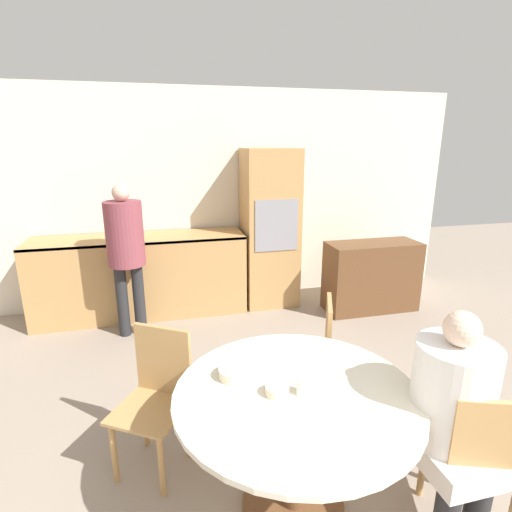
{
  "coord_description": "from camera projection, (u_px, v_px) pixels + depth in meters",
  "views": [
    {
      "loc": [
        -0.78,
        -0.08,
        1.99
      ],
      "look_at": [
        -0.05,
        2.9,
        1.1
      ],
      "focal_mm": 28.0,
      "sensor_mm": 36.0,
      "label": 1
    }
  ],
  "objects": [
    {
      "name": "person_standing",
      "position": [
        126.0,
        245.0,
        4.0
      ],
      "size": [
        0.37,
        0.37,
        1.59
      ],
      "color": "#262628",
      "rests_on": "ground_plane"
    },
    {
      "name": "person_seated",
      "position": [
        453.0,
        413.0,
        1.96
      ],
      "size": [
        0.39,
        0.47,
        1.23
      ],
      "color": "#262628",
      "rests_on": "ground_plane"
    },
    {
      "name": "dining_table",
      "position": [
        295.0,
        425.0,
        2.1
      ],
      "size": [
        1.27,
        1.27,
        0.75
      ],
      "color": "brown",
      "rests_on": "ground_plane"
    },
    {
      "name": "chair_near_right",
      "position": [
        479.0,
        459.0,
        1.94
      ],
      "size": [
        0.51,
        0.51,
        0.89
      ],
      "rotation": [
        0.0,
        0.0,
        2.8
      ],
      "color": "tan",
      "rests_on": "ground_plane"
    },
    {
      "name": "sideboard",
      "position": [
        371.0,
        276.0,
        4.8
      ],
      "size": [
        1.1,
        0.45,
        0.83
      ],
      "color": "brown",
      "rests_on": "ground_plane"
    },
    {
      "name": "wall_back",
      "position": [
        222.0,
        198.0,
        4.98
      ],
      "size": [
        6.12,
        0.05,
        2.6
      ],
      "color": "silver",
      "rests_on": "ground_plane"
    },
    {
      "name": "kitchen_counter",
      "position": [
        142.0,
        275.0,
        4.65
      ],
      "size": [
        2.38,
        0.6,
        0.94
      ],
      "color": "tan",
      "rests_on": "ground_plane"
    },
    {
      "name": "oven_unit",
      "position": [
        270.0,
        228.0,
        4.89
      ],
      "size": [
        0.64,
        0.59,
        1.91
      ],
      "color": "tan",
      "rests_on": "ground_plane"
    },
    {
      "name": "bowl_centre",
      "position": [
        277.0,
        390.0,
        2.01
      ],
      "size": [
        0.12,
        0.12,
        0.05
      ],
      "color": "beige",
      "rests_on": "dining_table"
    },
    {
      "name": "cup",
      "position": [
        303.0,
        387.0,
        2.01
      ],
      "size": [
        0.07,
        0.07,
        0.08
      ],
      "color": "white",
      "rests_on": "dining_table"
    },
    {
      "name": "bowl_near",
      "position": [
        235.0,
        373.0,
        2.16
      ],
      "size": [
        0.18,
        0.18,
        0.05
      ],
      "color": "beige",
      "rests_on": "dining_table"
    },
    {
      "name": "chair_far_right",
      "position": [
        314.0,
        350.0,
        2.95
      ],
      "size": [
        0.52,
        0.52,
        0.89
      ],
      "rotation": [
        0.0,
        0.0,
        4.32
      ],
      "color": "tan",
      "rests_on": "ground_plane"
    },
    {
      "name": "chair_far_left",
      "position": [
        157.0,
        391.0,
        2.46
      ],
      "size": [
        0.55,
        0.55,
        0.89
      ],
      "rotation": [
        0.0,
        0.0,
        5.72
      ],
      "color": "tan",
      "rests_on": "ground_plane"
    }
  ]
}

